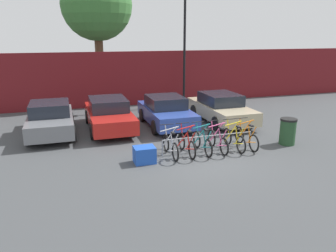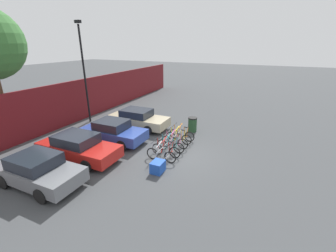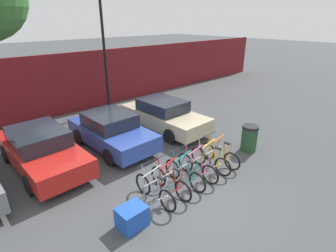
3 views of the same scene
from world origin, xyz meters
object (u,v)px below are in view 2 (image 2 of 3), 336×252
Objects in this scene: bicycle_teal at (170,146)px; bicycle_pink at (174,142)px; bicycle_red at (166,150)px; bicycle_yellow at (179,138)px; bicycle_orange at (182,135)px; car_beige at (138,119)px; car_red at (78,147)px; car_blue at (113,131)px; lamp_post at (84,69)px; car_grey at (38,170)px; bicycle_silver at (161,155)px; cargo_crate at (158,167)px; bike_rack at (170,141)px; trash_bin at (192,124)px.

bicycle_teal and bicycle_pink have the same top height.
bicycle_red is 1.89m from bicycle_yellow.
bicycle_orange is 3.82m from car_beige.
car_red and car_blue have the same top height.
lamp_post is at bearing 79.18° from bicycle_yellow.
car_grey and car_beige have the same top height.
lamp_post is at bearing 67.90° from bicycle_silver.
car_red is at bearing 118.41° from bicycle_red.
bicycle_orange is (3.02, 0.00, 0.00)m from bicycle_silver.
car_blue reaches higher than bicycle_yellow.
bicycle_teal is 2.44× the size of cargo_crate.
cargo_crate is at bearing -139.92° from car_beige.
lamp_post is at bearing 70.87° from bicycle_teal.
car_blue is at bearing 104.92° from bicycle_pink.
bike_rack is 0.92m from bicycle_red.
bicycle_pink is 0.42× the size of car_grey.
lamp_post is at bearing 94.54° from car_beige.
bicycle_red is (0.61, 0.00, 0.00)m from bicycle_silver.
bicycle_teal is at bearing -55.95° from car_red.
car_blue is at bearing 89.39° from bicycle_teal.
car_blue is (1.03, 3.82, 0.31)m from bicycle_silver.
bicycle_teal is 0.61m from bicycle_pink.
bicycle_teal is 2.26m from cargo_crate.
bicycle_teal is 3.84m from car_blue.
bicycle_orange is at bearing -5.62° from bike_rack.
car_blue reaches higher than bicycle_orange.
bicycle_orange is (1.51, -0.15, -0.11)m from bike_rack.
car_grey is 0.90× the size of car_red.
car_grey and car_blue have the same top height.
bicycle_yellow is at bearing 3.14° from bicycle_pink.
trash_bin is (3.52, -0.14, 0.14)m from bicycle_teal.
bike_rack is at bearing -122.51° from car_beige.
trash_bin is (4.74, -0.14, 0.14)m from bicycle_silver.
lamp_post reaches higher than trash_bin.
bike_rack is 0.88× the size of car_blue.
bike_rack is at bearing -103.95° from lamp_post.
bicycle_pink and bicycle_yellow have the same top height.
bicycle_pink is 2.93m from trash_bin.
bicycle_pink is at bearing -25.43° from bike_rack.
bicycle_yellow is at bearing -31.34° from car_grey.
bicycle_orange is 4.05m from cargo_crate.
bicycle_orange is (1.80, 0.00, 0.00)m from bicycle_teal.
car_blue is at bearing 133.15° from trash_bin.
car_blue is 5.81× the size of cargo_crate.
bicycle_red is 1.66m from cargo_crate.
bike_rack is 1.00m from bicycle_yellow.
car_red is 7.62m from trash_bin.
car_grey is at bearing 150.43° from bicycle_orange.
bicycle_orange is (1.20, 0.00, 0.00)m from bicycle_pink.
bicycle_silver is at bearing -69.15° from car_red.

